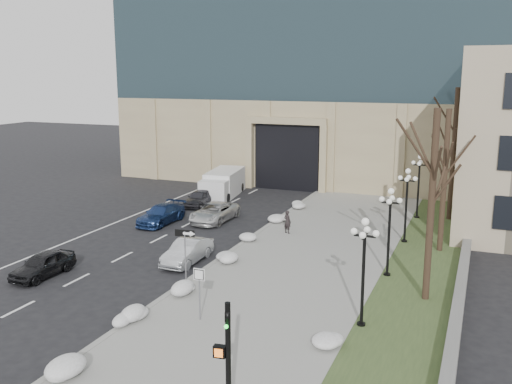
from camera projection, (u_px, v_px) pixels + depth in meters
ground at (111, 355)px, 21.62m from camera, size 160.00×160.00×0.00m
sidewalk at (308, 257)px, 33.02m from camera, size 9.00×40.00×0.12m
curb at (237, 248)px, 34.67m from camera, size 0.30×40.00×0.14m
grass_strip at (423, 271)px, 30.63m from camera, size 4.00×40.00×0.10m
stone_wall at (465, 259)px, 31.64m from camera, size 0.50×30.00×0.70m
car_a at (43, 265)px, 29.86m from camera, size 1.64×3.85×1.30m
car_b at (187, 251)px, 31.99m from camera, size 1.42×4.03×1.33m
car_c at (161, 214)px, 40.33m from camera, size 1.94×4.59×1.32m
car_d at (214, 212)px, 40.87m from camera, size 2.32×4.87×1.34m
car_e at (199, 198)px, 45.63m from camera, size 1.78×3.90×1.30m
pedestrian at (287, 222)px, 37.45m from camera, size 0.66×0.55×1.53m
box_truck at (223, 184)px, 49.29m from camera, size 3.33×7.02×2.14m
one_way_sign at (188, 240)px, 28.20m from camera, size 1.09×0.31×2.89m
keep_sign at (199, 283)px, 24.14m from camera, size 0.52×0.07×2.41m
traffic_signal at (227, 369)px, 16.63m from camera, size 0.70×0.94×4.12m
snow_clump_a at (59, 376)px, 19.58m from camera, size 1.10×1.60×0.36m
snow_clump_b at (134, 319)px, 24.09m from camera, size 1.10×1.60×0.36m
snow_clump_c at (181, 287)px, 27.63m from camera, size 1.10×1.60×0.36m
snow_clump_d at (227, 258)px, 32.07m from camera, size 1.10×1.60×0.36m
snow_clump_e at (252, 237)px, 36.13m from camera, size 1.10×1.60×0.36m
snow_clump_f at (278, 220)px, 40.31m from camera, size 1.10×1.60×0.36m
snow_clump_g at (297, 205)px, 44.76m from camera, size 1.10×1.60×0.36m
snow_clump_h at (327, 345)px, 21.82m from camera, size 1.10×1.60×0.36m
lamppost_a at (364, 258)px, 23.37m from camera, size 1.18×1.18×4.76m
lamppost_b at (390, 220)px, 29.27m from camera, size 1.18×1.18×4.76m
lamppost_c at (407, 195)px, 35.16m from camera, size 1.18×1.18×4.76m
lamppost_d at (419, 178)px, 41.06m from camera, size 1.18×1.18×4.76m
tree_near at (433, 179)px, 25.62m from camera, size 3.20×3.20×9.00m
tree_mid at (446, 161)px, 32.94m from camera, size 3.20×3.20×8.50m
tree_far at (455, 136)px, 40.06m from camera, size 3.20×3.20×9.50m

